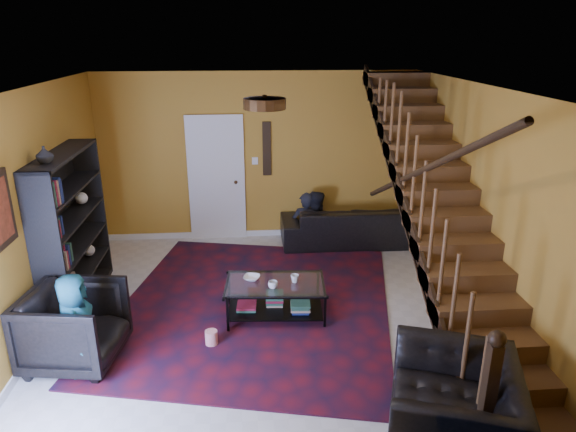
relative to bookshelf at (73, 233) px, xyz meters
name	(u,v)px	position (x,y,z in m)	size (l,w,h in m)	color
floor	(266,317)	(2.40, -0.60, -0.96)	(5.50, 5.50, 0.00)	beige
room	(172,271)	(1.07, 0.73, -0.91)	(5.50, 5.50, 5.50)	#B18027
staircase	(441,207)	(4.53, -0.60, 0.43)	(0.95, 5.02, 3.18)	brown
bookshelf	(73,233)	(0.00, 0.00, 0.00)	(0.35, 1.80, 2.00)	black
door	(217,181)	(1.70, 2.12, 0.06)	(0.82, 0.05, 2.05)	silver
wall_hanging	(267,149)	(2.55, 2.13, 0.59)	(0.14, 0.03, 0.90)	black
ceiling_fixture	(265,104)	(2.40, -1.40, 1.78)	(0.40, 0.40, 0.10)	#3F2814
rug	(255,305)	(2.28, -0.31, -0.95)	(3.41, 3.90, 0.02)	#4F0E17
sofa	(348,225)	(3.89, 1.70, -0.64)	(2.22, 0.87, 0.65)	black
armchair_left	(74,327)	(0.35, -1.36, -0.54)	(0.91, 0.94, 0.85)	black
armchair_right	(454,408)	(3.90, -2.85, -0.58)	(1.18, 1.04, 0.77)	black
person_adult_a	(306,231)	(3.18, 1.75, -0.74)	(0.49, 0.32, 1.34)	black
person_adult_b	(314,230)	(3.32, 1.75, -0.73)	(0.66, 0.51, 1.36)	black
person_child	(77,325)	(0.45, -1.56, -0.40)	(0.55, 0.36, 1.13)	navy
coffee_table	(275,297)	(2.53, -0.59, -0.70)	(1.26, 0.79, 0.46)	black
cup_a	(273,285)	(2.50, -0.73, -0.46)	(0.11, 0.11, 0.09)	#999999
cup_b	(295,279)	(2.77, -0.59, -0.45)	(0.10, 0.10, 0.10)	#999999
bowl	(252,278)	(2.24, -0.48, -0.48)	(0.20, 0.20, 0.05)	#999999
vase	(44,155)	(0.00, -0.50, 1.13)	(0.18, 0.18, 0.19)	#999999
popcorn_bucket	(211,337)	(1.77, -1.17, -0.86)	(0.14, 0.14, 0.16)	red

